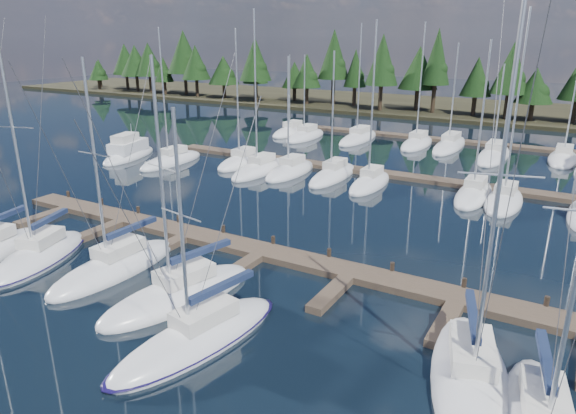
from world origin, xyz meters
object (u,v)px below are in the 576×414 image
Objects in this scene: motor_yacht_left at (129,153)px; front_sailboat_5 at (470,379)px; front_sailboat_4 at (198,338)px; front_sailboat_3 at (179,294)px; front_sailboat_1 at (40,256)px; front_sailboat_2 at (115,267)px; main_dock at (259,255)px.

front_sailboat_5 is at bearing -27.55° from motor_yacht_left.
front_sailboat_4 is 0.72× the size of front_sailboat_5.
motor_yacht_left is (-26.92, 22.14, 0.22)m from front_sailboat_3.
front_sailboat_1 is 25.48m from front_sailboat_5.
front_sailboat_1 is at bearing -177.79° from front_sailboat_5.
front_sailboat_5 is (20.24, -0.25, 0.01)m from front_sailboat_2.
main_dock is 2.75× the size of front_sailboat_5.
motor_yacht_left is (-27.76, 15.68, 0.29)m from main_dock.
front_sailboat_2 is at bearing 159.62° from front_sailboat_4.
front_sailboat_3 is at bearing -178.39° from front_sailboat_5.
front_sailboat_1 is at bearing -54.51° from motor_yacht_left.
front_sailboat_4 is 39.26m from motor_yacht_left.
front_sailboat_4 is (14.22, -2.11, -0.02)m from front_sailboat_1.
front_sailboat_1 is 10.74m from front_sailboat_3.
front_sailboat_4 is at bearing -73.81° from main_dock.
front_sailboat_1 is at bearing -148.72° from main_dock.
motor_yacht_left is (-41.66, 21.73, 0.20)m from front_sailboat_5.
main_dock is 4.67× the size of motor_yacht_left.
front_sailboat_3 is at bearing 142.53° from front_sailboat_4.
front_sailboat_2 is 5.54m from front_sailboat_3.
front_sailboat_5 is at bearing -23.51° from main_dock.
front_sailboat_4 is 1.21× the size of motor_yacht_left.
front_sailboat_2 is at bearing 173.10° from front_sailboat_3.
front_sailboat_4 is at bearing -8.43° from front_sailboat_1.
front_sailboat_5 is at bearing 1.61° from front_sailboat_3.
front_sailboat_1 is 5.37m from front_sailboat_2.
front_sailboat_3 is at bearing -6.90° from front_sailboat_2.
front_sailboat_5 is at bearing 15.35° from front_sailboat_4.
motor_yacht_left is at bearing 140.56° from front_sailboat_3.
front_sailboat_1 is 14.37m from front_sailboat_4.
front_sailboat_5 is (14.74, 0.41, 0.01)m from front_sailboat_3.
motor_yacht_left is at bearing 125.49° from front_sailboat_1.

